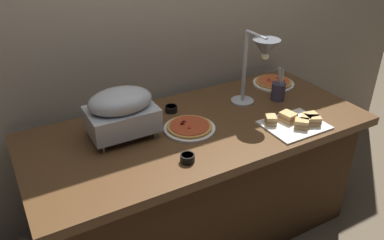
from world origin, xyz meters
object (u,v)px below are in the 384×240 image
heat_lamp (262,55)px  pizza_plate_front (189,127)px  pizza_plate_center (274,83)px  sauce_cup_far (187,158)px  utensil_holder (278,91)px  sauce_cup_near (171,109)px  chafing_dish (121,110)px  sandwich_platter (297,122)px

heat_lamp → pizza_plate_front: (-0.45, 0.01, -0.33)m
pizza_plate_center → sauce_cup_far: (-0.94, -0.50, 0.01)m
pizza_plate_center → utensil_holder: bearing=-123.8°
sauce_cup_near → utensil_holder: size_ratio=0.33×
sauce_cup_near → pizza_plate_front: bearing=-91.7°
sauce_cup_near → chafing_dish: bearing=-160.5°
chafing_dish → sauce_cup_far: (0.18, -0.37, -0.13)m
heat_lamp → chafing_dish: bearing=171.2°
pizza_plate_front → pizza_plate_center: bearing=17.4°
pizza_plate_front → sauce_cup_far: 0.30m
pizza_plate_center → utensil_holder: size_ratio=1.26×
chafing_dish → sauce_cup_near: (0.34, 0.12, -0.13)m
sandwich_platter → sauce_cup_far: bearing=-179.5°
sauce_cup_near → utensil_holder: 0.68m
pizza_plate_front → sauce_cup_near: (0.01, 0.23, 0.01)m
pizza_plate_front → utensil_holder: bearing=4.6°
utensil_holder → sandwich_platter: bearing=-112.1°
sauce_cup_far → pizza_plate_center: bearing=28.2°
pizza_plate_center → sauce_cup_far: 1.07m
heat_lamp → pizza_plate_center: (0.34, 0.26, -0.33)m
chafing_dish → sauce_cup_near: bearing=19.5°
sauce_cup_far → chafing_dish: bearing=116.1°
chafing_dish → pizza_plate_center: 1.14m
heat_lamp → sauce_cup_near: heat_lamp is taller
sauce_cup_near → sandwich_platter: bearing=-42.5°
utensil_holder → sauce_cup_near: bearing=164.5°
heat_lamp → utensil_holder: bearing=16.2°
chafing_dish → utensil_holder: 1.00m
utensil_holder → chafing_dish: bearing=176.5°
pizza_plate_front → heat_lamp: bearing=-1.0°
sandwich_platter → heat_lamp: bearing=109.8°
sandwich_platter → chafing_dish: bearing=157.3°
chafing_dish → utensil_holder: bearing=-3.5°
pizza_plate_center → sandwich_platter: (-0.25, -0.50, 0.01)m
sauce_cup_near → utensil_holder: utensil_holder is taller
sauce_cup_far → utensil_holder: utensil_holder is taller
chafing_dish → sauce_cup_near: chafing_dish is taller
chafing_dish → heat_lamp: heat_lamp is taller
sandwich_platter → utensil_holder: size_ratio=1.50×
sandwich_platter → utensil_holder: bearing=67.9°
utensil_holder → heat_lamp: bearing=-163.8°
sandwich_platter → sauce_cup_far: (-0.69, -0.01, -0.00)m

